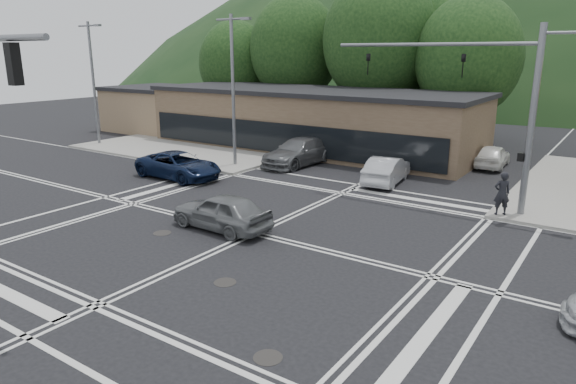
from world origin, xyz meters
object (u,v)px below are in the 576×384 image
Objects in this scene: car_blue_west at (179,165)px; car_northbound at (299,152)px; car_queue_b at (492,156)px; car_queue_a at (387,170)px; pedestrian at (502,193)px; car_grey_center at (222,211)px.

car_blue_west is 0.92× the size of car_northbound.
car_queue_a is at bearing 59.57° from car_queue_b.
pedestrian is at bearing 148.18° from car_queue_a.
car_grey_center is (7.77, -5.17, 0.01)m from car_blue_west.
car_northbound is 3.02× the size of pedestrian.
car_queue_b is (13.89, 12.86, -0.03)m from car_blue_west.
car_blue_west is at bearing 39.30° from car_queue_b.
car_queue_a is at bearing -5.58° from car_northbound.
car_northbound is (3.66, 6.77, 0.09)m from car_blue_west.
car_queue_a is at bearing -59.26° from car_blue_west.
pedestrian is (12.98, -4.15, 0.27)m from car_northbound.
car_grey_center is at bearing -65.44° from car_northbound.
car_grey_center is 11.82m from pedestrian.
car_blue_west reaches higher than car_queue_a.
car_blue_west is 7.70m from car_northbound.
car_northbound is at bearing -159.11° from car_grey_center.
car_queue_a is 7.11m from pedestrian.
car_grey_center is at bearing 8.44° from pedestrian.
car_grey_center is 12.63m from car_northbound.
car_blue_west is at bearing -112.82° from car_northbound.
car_queue_b is 11.90m from car_northbound.
car_queue_a is at bearing 169.36° from car_grey_center.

